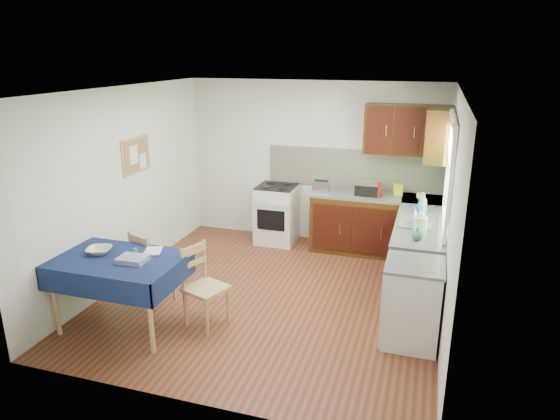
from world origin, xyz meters
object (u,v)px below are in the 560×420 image
(dish_rack, at_px, (415,224))
(kettle, at_px, (421,223))
(toaster, at_px, (321,186))
(chair_near, at_px, (203,283))
(sandwich_press, at_px, (367,188))
(dining_table, at_px, (119,267))
(chair_far, at_px, (150,265))

(dish_rack, height_order, kettle, kettle)
(toaster, relative_size, kettle, 0.95)
(chair_near, relative_size, sandwich_press, 2.75)
(toaster, height_order, dish_rack, toaster)
(dish_rack, relative_size, kettle, 1.51)
(dish_rack, bearing_deg, dining_table, -126.80)
(sandwich_press, height_order, dish_rack, sandwich_press)
(sandwich_press, xyz_separation_m, kettle, (0.81, -1.42, 0.02))
(kettle, bearing_deg, chair_far, -162.69)
(chair_near, bearing_deg, kettle, -41.79)
(chair_near, distance_m, sandwich_press, 3.02)
(dining_table, relative_size, chair_near, 1.47)
(dining_table, distance_m, toaster, 3.30)
(chair_far, height_order, dish_rack, dish_rack)
(chair_near, xyz_separation_m, toaster, (0.73, 2.57, 0.50))
(dining_table, relative_size, sandwich_press, 4.05)
(chair_near, bearing_deg, chair_far, 92.48)
(chair_far, xyz_separation_m, sandwich_press, (2.22, 2.36, 0.51))
(chair_far, height_order, sandwich_press, sandwich_press)
(dish_rack, xyz_separation_m, kettle, (0.06, -0.20, 0.09))
(chair_far, height_order, toaster, toaster)
(dining_table, xyz_separation_m, sandwich_press, (2.22, 2.95, 0.29))
(toaster, height_order, kettle, kettle)
(chair_far, bearing_deg, dining_table, 111.87)
(dish_rack, distance_m, kettle, 0.23)
(kettle, bearing_deg, toaster, 137.36)
(dish_rack, bearing_deg, chair_near, -124.09)
(dining_table, xyz_separation_m, chair_near, (0.81, 0.33, -0.23))
(dining_table, height_order, dish_rack, dish_rack)
(chair_near, bearing_deg, sandwich_press, -8.50)
(chair_near, relative_size, dish_rack, 2.39)
(chair_far, distance_m, kettle, 3.22)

